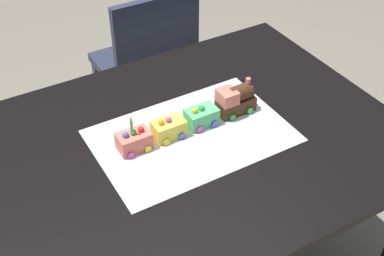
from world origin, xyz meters
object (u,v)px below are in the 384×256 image
dining_table (179,168)px  cake_car_flatbed_coral (134,141)px  cake_locomotive (235,100)px  cake_car_caboose_mint_green (201,117)px  cake_car_gondola_lemon (169,128)px  birthday_candle (131,123)px  chair (148,65)px

dining_table → cake_car_flatbed_coral: 0.19m
cake_locomotive → cake_car_caboose_mint_green: (0.13, -0.00, -0.02)m
cake_car_gondola_lemon → birthday_candle: (0.12, 0.00, 0.07)m
dining_table → chair: chair is taller
cake_locomotive → cake_car_gondola_lemon: cake_locomotive is taller
dining_table → cake_locomotive: (-0.24, -0.04, 0.16)m
dining_table → birthday_candle: 0.25m
chair → birthday_candle: birthday_candle is taller
chair → dining_table: bearing=70.8°
cake_car_gondola_lemon → birthday_candle: bearing=0.0°
birthday_candle → cake_car_caboose_mint_green: bearing=180.0°
cake_locomotive → birthday_candle: size_ratio=2.67×
cake_car_caboose_mint_green → cake_car_gondola_lemon: size_ratio=1.00×
dining_table → chair: size_ratio=1.63×
cake_car_caboose_mint_green → cake_car_flatbed_coral: 0.24m
dining_table → birthday_candle: size_ratio=26.74×
cake_car_caboose_mint_green → birthday_candle: (0.24, 0.00, 0.07)m
dining_table → cake_car_gondola_lemon: bearing=-77.2°
chair → cake_car_gondola_lemon: size_ratio=8.60×
cake_locomotive → dining_table: bearing=10.5°
chair → cake_locomotive: same height
cake_locomotive → cake_car_flatbed_coral: size_ratio=1.40×
dining_table → birthday_candle: (0.13, -0.04, 0.21)m
cake_car_caboose_mint_green → cake_locomotive: bearing=180.0°
dining_table → chair: (-0.29, -0.83, -0.16)m
cake_locomotive → cake_car_flatbed_coral: cake_locomotive is taller
dining_table → chair: 0.90m
cake_car_caboose_mint_green → birthday_candle: bearing=0.0°
dining_table → cake_car_caboose_mint_green: cake_car_caboose_mint_green is taller
cake_car_flatbed_coral → birthday_candle: (0.00, 0.00, 0.07)m
cake_car_flatbed_coral → dining_table: bearing=160.9°
cake_locomotive → birthday_candle: birthday_candle is taller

